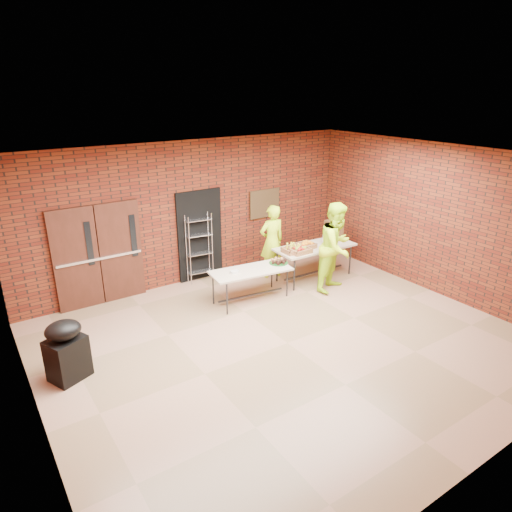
{
  "coord_description": "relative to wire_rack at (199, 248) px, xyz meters",
  "views": [
    {
      "loc": [
        -4.38,
        -5.51,
        4.31
      ],
      "look_at": [
        0.27,
        1.4,
        1.16
      ],
      "focal_mm": 32.0,
      "sensor_mm": 36.0,
      "label": 1
    }
  ],
  "objects": [
    {
      "name": "coffee_dispenser",
      "position": [
        2.99,
        -1.21,
        0.22
      ],
      "size": [
        0.36,
        0.32,
        0.47
      ],
      "primitive_type": "cube",
      "color": "#50381B",
      "rests_on": "table_right"
    },
    {
      "name": "cup_stack_front",
      "position": [
        2.59,
        -1.44,
        0.11
      ],
      "size": [
        0.08,
        0.08,
        0.24
      ],
      "primitive_type": "cylinder",
      "color": "silver",
      "rests_on": "table_right"
    },
    {
      "name": "table_right",
      "position": [
        2.3,
        -1.33,
        -0.08
      ],
      "size": [
        1.94,
        0.86,
        0.79
      ],
      "rotation": [
        0.0,
        0.0,
        -0.03
      ],
      "color": "beige",
      "rests_on": "room"
    },
    {
      "name": "basket_oranges",
      "position": [
        2.03,
        -1.3,
        0.05
      ],
      "size": [
        0.45,
        0.35,
        0.14
      ],
      "color": "#A96F44",
      "rests_on": "table_right"
    },
    {
      "name": "table_left",
      "position": [
        0.41,
        -1.51,
        -0.17
      ],
      "size": [
        1.75,
        0.9,
        0.69
      ],
      "rotation": [
        0.0,
        0.0,
        -0.12
      ],
      "color": "beige",
      "rests_on": "room"
    },
    {
      "name": "room",
      "position": [
        -0.01,
        -3.32,
        0.8
      ],
      "size": [
        8.08,
        7.08,
        3.28
      ],
      "color": "olive",
      "rests_on": "ground"
    },
    {
      "name": "napkin_box",
      "position": [
        0.04,
        -1.47,
        -0.08
      ],
      "size": [
        0.16,
        0.11,
        0.05
      ],
      "primitive_type": "cube",
      "color": "silver",
      "rests_on": "table_left"
    },
    {
      "name": "muffin_tray",
      "position": [
        1.11,
        -1.53,
        -0.06
      ],
      "size": [
        0.4,
        0.4,
        0.1
      ],
      "color": "#165319",
      "rests_on": "table_left"
    },
    {
      "name": "volunteer_woman",
      "position": [
        1.53,
        -0.7,
        0.07
      ],
      "size": [
        0.66,
        0.46,
        1.74
      ],
      "primitive_type": "imported",
      "rotation": [
        0.0,
        0.0,
        3.07
      ],
      "color": "#C9FD1C",
      "rests_on": "room"
    },
    {
      "name": "volunteer_man",
      "position": [
        2.28,
        -2.06,
        0.19
      ],
      "size": [
        1.15,
        1.02,
        1.97
      ],
      "primitive_type": "imported",
      "rotation": [
        0.0,
        0.0,
        0.34
      ],
      "color": "#C9FD1C",
      "rests_on": "room"
    },
    {
      "name": "covered_grill",
      "position": [
        -3.44,
        -2.22,
        -0.31
      ],
      "size": [
        0.67,
        0.63,
        0.99
      ],
      "rotation": [
        0.0,
        0.0,
        0.4
      ],
      "color": "black",
      "rests_on": "room"
    },
    {
      "name": "cup_stack_mid",
      "position": [
        2.66,
        -1.52,
        0.09
      ],
      "size": [
        0.07,
        0.07,
        0.22
      ],
      "primitive_type": "cylinder",
      "color": "silver",
      "rests_on": "table_right"
    },
    {
      "name": "dark_doorway",
      "position": [
        0.09,
        0.14,
        0.25
      ],
      "size": [
        1.1,
        0.06,
        2.1
      ],
      "primitive_type": "cube",
      "color": "black",
      "rests_on": "room"
    },
    {
      "name": "cup_stack_back",
      "position": [
        2.62,
        -1.3,
        0.12
      ],
      "size": [
        0.09,
        0.09,
        0.27
      ],
      "primitive_type": "cylinder",
      "color": "silver",
      "rests_on": "table_right"
    },
    {
      "name": "bronze_plaque",
      "position": [
        1.89,
        0.13,
        0.75
      ],
      "size": [
        0.85,
        0.04,
        0.7
      ],
      "primitive_type": "cube",
      "color": "#442E1B",
      "rests_on": "room"
    },
    {
      "name": "wire_rack",
      "position": [
        0.0,
        0.0,
        0.0
      ],
      "size": [
        0.61,
        0.27,
        1.6
      ],
      "primitive_type": null,
      "rotation": [
        0.0,
        0.0,
        -0.13
      ],
      "color": "silver",
      "rests_on": "room"
    },
    {
      "name": "basket_bananas",
      "position": [
        1.63,
        -1.37,
        0.05
      ],
      "size": [
        0.45,
        0.35,
        0.14
      ],
      "color": "#A96F44",
      "rests_on": "table_right"
    },
    {
      "name": "basket_apples",
      "position": [
        1.73,
        -1.49,
        0.05
      ],
      "size": [
        0.45,
        0.35,
        0.14
      ],
      "color": "#A96F44",
      "rests_on": "table_right"
    },
    {
      "name": "double_doors",
      "position": [
        -2.2,
        0.12,
        0.25
      ],
      "size": [
        1.78,
        0.12,
        2.1
      ],
      "color": "#431D13",
      "rests_on": "room"
    }
  ]
}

